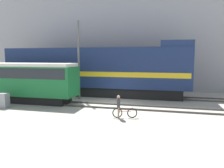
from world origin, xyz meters
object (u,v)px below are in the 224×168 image
(person, at_px, (118,104))
(utility_pole_left, at_px, (79,61))
(streetcar, at_px, (16,80))
(signal_box, at_px, (4,100))
(bicycle, at_px, (125,113))
(freight_locomotive, at_px, (95,71))

(person, height_order, utility_pole_left, utility_pole_left)
(streetcar, xyz_separation_m, person, (10.50, -3.29, -1.09))
(signal_box, bearing_deg, person, -5.00)
(bicycle, xyz_separation_m, utility_pole_left, (-5.63, 5.53, 3.45))
(person, bearing_deg, bicycle, 31.07)
(signal_box, bearing_deg, freight_locomotive, 53.32)
(freight_locomotive, bearing_deg, person, -62.19)
(utility_pole_left, bearing_deg, signal_box, -133.24)
(bicycle, bearing_deg, freight_locomotive, 120.63)
(streetcar, bearing_deg, person, -17.39)
(bicycle, distance_m, person, 0.77)
(utility_pole_left, bearing_deg, bicycle, -44.50)
(freight_locomotive, xyz_separation_m, signal_box, (-5.50, -7.38, -2.07))
(freight_locomotive, relative_size, utility_pole_left, 2.62)
(freight_locomotive, bearing_deg, signal_box, -126.68)
(person, xyz_separation_m, utility_pole_left, (-5.23, 5.77, 2.83))
(streetcar, distance_m, signal_box, 2.91)
(streetcar, bearing_deg, freight_locomotive, 38.86)
(freight_locomotive, height_order, person, freight_locomotive)
(person, height_order, signal_box, person)
(freight_locomotive, distance_m, bicycle, 9.59)
(streetcar, height_order, bicycle, streetcar)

